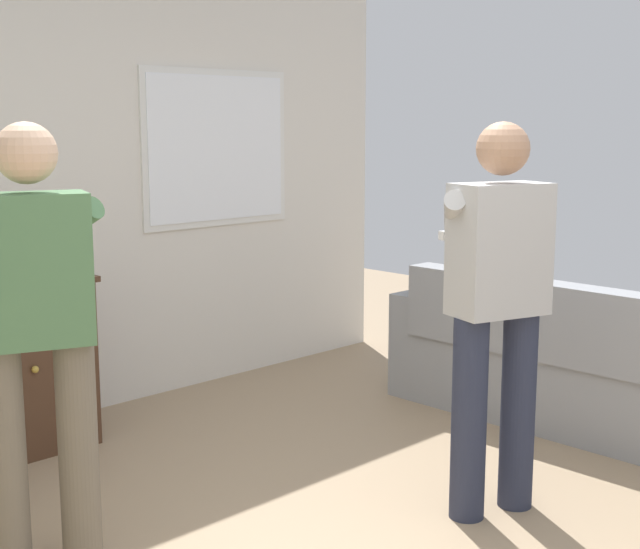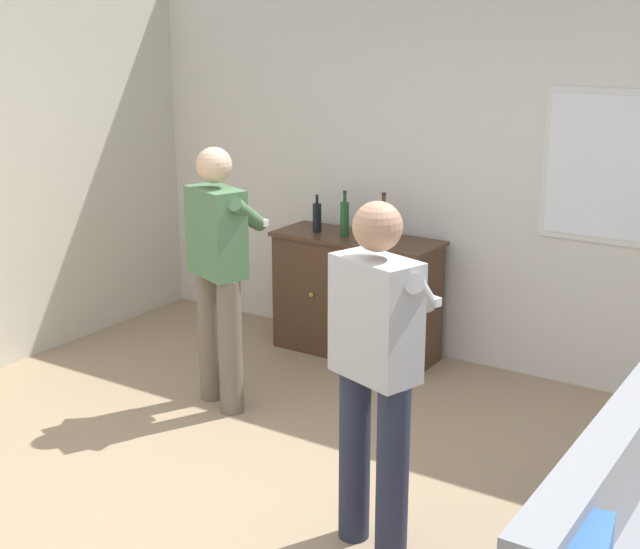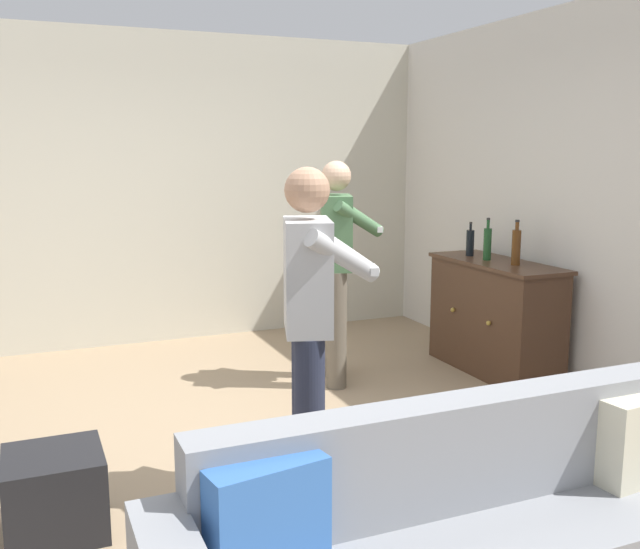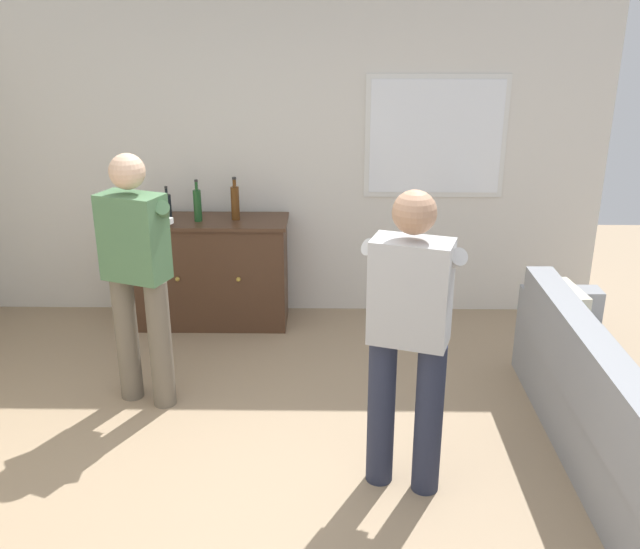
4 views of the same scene
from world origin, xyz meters
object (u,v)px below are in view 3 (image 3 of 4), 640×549
at_px(bottle_liquor_amber, 470,242).
at_px(couch, 480,546).
at_px(sideboard_cabinet, 495,317).
at_px(person_standing_left, 337,261).
at_px(person_standing_right, 310,319).
at_px(ottoman, 55,493).
at_px(bottle_wine_green, 516,246).
at_px(bottle_spirits_clear, 487,243).

bearing_deg(bottle_liquor_amber, couch, -33.65).
xyz_separation_m(sideboard_cabinet, person_standing_left, (-0.26, -1.26, 0.49)).
height_order(couch, person_standing_left, person_standing_left).
bearing_deg(person_standing_right, ottoman, -96.36).
distance_m(couch, ottoman, 1.93).
bearing_deg(couch, bottle_wine_green, 140.11).
xyz_separation_m(bottle_liquor_amber, person_standing_right, (1.70, -2.11, -0.07)).
height_order(sideboard_cabinet, bottle_liquor_amber, bottle_liquor_amber).
height_order(sideboard_cabinet, person_standing_right, person_standing_right).
xyz_separation_m(couch, bottle_liquor_amber, (-2.88, 1.92, 0.68)).
relative_size(couch, bottle_spirits_clear, 7.31).
height_order(ottoman, person_standing_left, person_standing_left).
xyz_separation_m(sideboard_cabinet, ottoman, (1.24, -3.36, -0.26)).
bearing_deg(ottoman, bottle_liquor_amber, 115.14).
distance_m(ottoman, person_standing_right, 1.43).
relative_size(bottle_spirits_clear, person_standing_left, 0.20).
bearing_deg(bottle_liquor_amber, bottle_spirits_clear, -1.12).
xyz_separation_m(sideboard_cabinet, bottle_liquor_amber, (-0.32, -0.03, 0.56)).
bearing_deg(ottoman, bottle_spirits_clear, 111.68).
relative_size(bottle_wine_green, person_standing_right, 0.20).
height_order(ottoman, person_standing_right, person_standing_right).
distance_m(sideboard_cabinet, person_standing_left, 1.37).
xyz_separation_m(person_standing_left, person_standing_right, (1.63, -0.88, 0.00)).
height_order(person_standing_left, person_standing_right, same).
bearing_deg(bottle_spirits_clear, bottle_wine_green, 9.53).
height_order(couch, ottoman, couch).
bearing_deg(bottle_wine_green, bottle_liquor_amber, -175.24).
relative_size(bottle_liquor_amber, ottoman, 0.64).
distance_m(sideboard_cabinet, bottle_wine_green, 0.63).
distance_m(sideboard_cabinet, bottle_spirits_clear, 0.59).
bearing_deg(person_standing_right, bottle_spirits_clear, 124.71).
bearing_deg(sideboard_cabinet, bottle_spirits_clear, -155.85).
bearing_deg(bottle_wine_green, person_standing_left, -110.10).
height_order(bottle_spirits_clear, person_standing_right, person_standing_right).
bearing_deg(couch, person_standing_left, 166.18).
height_order(couch, bottle_liquor_amber, bottle_liquor_amber).
xyz_separation_m(couch, person_standing_right, (-1.18, -0.19, 0.61)).
bearing_deg(sideboard_cabinet, person_standing_right, -57.31).
relative_size(bottle_wine_green, bottle_liquor_amber, 1.23).
relative_size(bottle_liquor_amber, person_standing_right, 0.17).
height_order(bottle_spirits_clear, person_standing_left, person_standing_left).
relative_size(ottoman, person_standing_right, 0.26).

